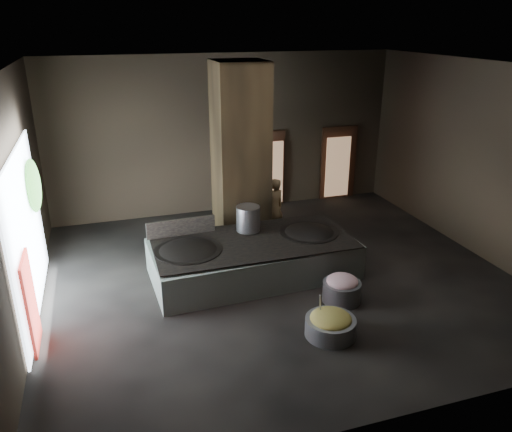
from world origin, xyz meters
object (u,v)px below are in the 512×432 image
object	(u,v)px
hearth_platform	(253,259)
wok_left	(188,253)
stock_pot	(248,219)
veg_basin	(330,327)
wok_right	(309,235)
meat_basin	(342,292)
cook	(274,208)

from	to	relation	value
hearth_platform	wok_left	world-z (taller)	wok_left
stock_pot	hearth_platform	bearing A→B (deg)	-95.19
hearth_platform	veg_basin	xyz separation A→B (m)	(0.64, -2.64, -0.22)
hearth_platform	wok_right	bearing A→B (deg)	-0.36
stock_pot	meat_basin	bearing A→B (deg)	-58.88
wok_right	stock_pot	size ratio (longest dim) A/B	2.25
hearth_platform	wok_left	bearing A→B (deg)	179.50
wok_right	veg_basin	distance (m)	2.84
hearth_platform	wok_left	xyz separation A→B (m)	(-1.45, -0.05, 0.36)
wok_left	stock_pot	world-z (taller)	stock_pot
wok_left	stock_pot	distance (m)	1.66
wok_left	veg_basin	size ratio (longest dim) A/B	1.52
hearth_platform	meat_basin	xyz separation A→B (m)	(1.37, -1.63, -0.17)
hearth_platform	meat_basin	bearing A→B (deg)	-52.51
cook	veg_basin	xyz separation A→B (m)	(-0.52, -4.52, -0.62)
stock_pot	cook	world-z (taller)	cook
stock_pot	wok_left	bearing A→B (deg)	-158.20
hearth_platform	stock_pot	size ratio (longest dim) A/B	7.67
wok_left	wok_right	distance (m)	2.80
hearth_platform	wok_right	world-z (taller)	wok_right
hearth_platform	cook	distance (m)	2.24
hearth_platform	veg_basin	distance (m)	2.73
meat_basin	hearth_platform	bearing A→B (deg)	129.97
hearth_platform	meat_basin	world-z (taller)	hearth_platform
wok_left	wok_right	world-z (taller)	wok_left
cook	meat_basin	bearing A→B (deg)	73.75
hearth_platform	wok_left	size ratio (longest dim) A/B	3.17
hearth_platform	stock_pot	bearing A→B (deg)	82.33
stock_pot	meat_basin	xyz separation A→B (m)	(1.32, -2.18, -0.92)
cook	veg_basin	distance (m)	4.59
wok_right	hearth_platform	bearing A→B (deg)	-177.88
hearth_platform	veg_basin	world-z (taller)	hearth_platform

